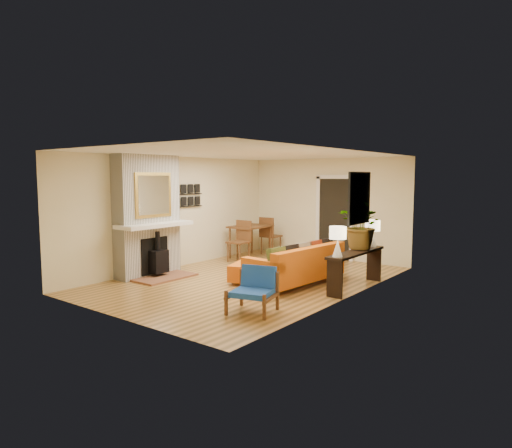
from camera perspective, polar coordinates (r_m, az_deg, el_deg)
The scene contains 10 objects.
room_shell at distance 11.25m, azimuth 10.06°, elevation 1.29°, with size 6.50×6.50×6.50m.
fireplace at distance 10.07m, azimuth -13.31°, elevation 0.67°, with size 1.09×1.68×2.60m.
sofa at distance 9.13m, azimuth 5.35°, elevation -5.20°, with size 1.10×2.24×0.86m.
ottoman at distance 9.24m, azimuth -0.53°, elevation -6.01°, with size 0.97×0.97×0.39m.
blue_chair at distance 7.33m, azimuth -0.17°, elevation -7.91°, with size 0.83×0.82×0.71m.
dining_table at distance 12.03m, azimuth -0.39°, elevation -1.01°, with size 0.82×1.92×1.03m.
console_table at distance 8.92m, azimuth 12.40°, elevation -4.28°, with size 0.34×1.85×0.72m.
lamp_near at distance 8.17m, azimuth 10.19°, elevation -1.72°, with size 0.30×0.30×0.54m.
lamp_far at distance 9.51m, azimuth 14.36°, elevation -0.73°, with size 0.30×0.30×0.54m.
houseplant at distance 9.08m, azimuth 13.18°, elevation -0.09°, with size 0.87×0.75×0.97m, color #1E5919.
Camera 1 is at (5.79, -7.31, 2.15)m, focal length 32.00 mm.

